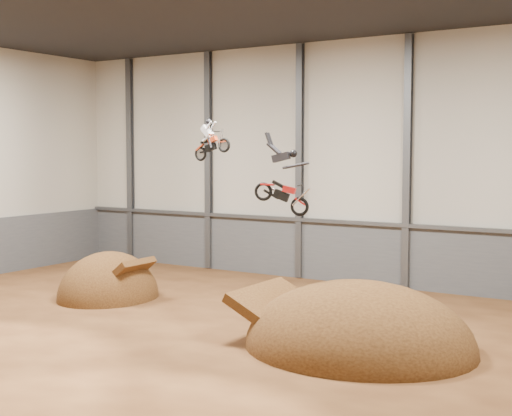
{
  "coord_description": "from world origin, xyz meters",
  "views": [
    {
      "loc": [
        16.83,
        -22.65,
        7.61
      ],
      "look_at": [
        0.3,
        4.0,
        5.12
      ],
      "focal_mm": 50.0,
      "sensor_mm": 36.0,
      "label": 1
    }
  ],
  "objects_px": {
    "fmx_rider_a": "(214,136)",
    "fmx_rider_b": "(278,174)",
    "takeoff_ramp": "(109,298)",
    "landing_ramp": "(358,349)"
  },
  "relations": [
    {
      "from": "takeoff_ramp",
      "to": "fmx_rider_a",
      "type": "xyz_separation_m",
      "value": [
        7.58,
        -1.2,
        8.3
      ]
    },
    {
      "from": "takeoff_ramp",
      "to": "fmx_rider_a",
      "type": "height_order",
      "value": "fmx_rider_a"
    },
    {
      "from": "takeoff_ramp",
      "to": "fmx_rider_b",
      "type": "xyz_separation_m",
      "value": [
        11.21,
        -1.78,
        6.68
      ]
    },
    {
      "from": "takeoff_ramp",
      "to": "landing_ramp",
      "type": "distance_m",
      "value": 15.04
    },
    {
      "from": "takeoff_ramp",
      "to": "fmx_rider_b",
      "type": "height_order",
      "value": "fmx_rider_b"
    },
    {
      "from": "fmx_rider_a",
      "to": "fmx_rider_b",
      "type": "xyz_separation_m",
      "value": [
        3.63,
        -0.57,
        -1.62
      ]
    },
    {
      "from": "landing_ramp",
      "to": "fmx_rider_b",
      "type": "distance_m",
      "value": 7.64
    },
    {
      "from": "fmx_rider_a",
      "to": "fmx_rider_b",
      "type": "bearing_deg",
      "value": -5.06
    },
    {
      "from": "takeoff_ramp",
      "to": "landing_ramp",
      "type": "xyz_separation_m",
      "value": [
        14.92,
        -1.97,
        0.0
      ]
    },
    {
      "from": "takeoff_ramp",
      "to": "landing_ramp",
      "type": "height_order",
      "value": "landing_ramp"
    }
  ]
}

